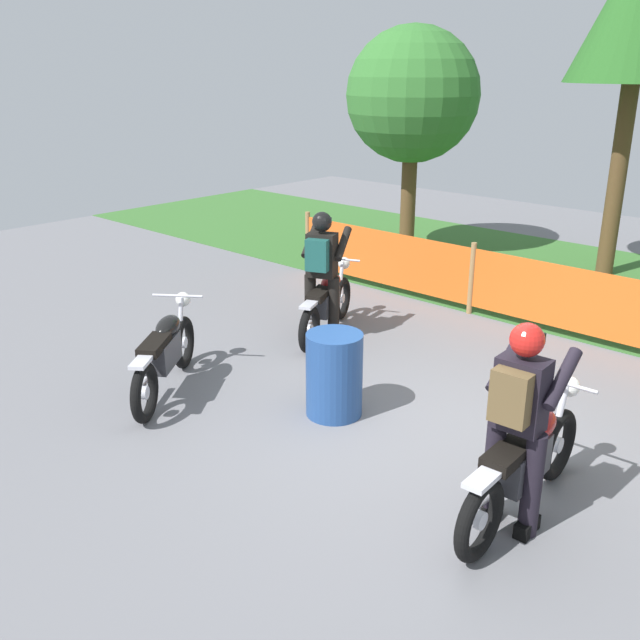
{
  "coord_description": "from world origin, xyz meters",
  "views": [
    {
      "loc": [
        3.3,
        -5.18,
        3.4
      ],
      "look_at": [
        -1.35,
        -0.13,
        0.9
      ],
      "focal_mm": 39.38,
      "sensor_mm": 36.0,
      "label": 1
    }
  ],
  "objects": [
    {
      "name": "rider_lead",
      "position": [
        -2.51,
        1.16,
        0.95
      ],
      "size": [
        0.69,
        0.78,
        1.69
      ],
      "rotation": [
        0.0,
        0.0,
        1.98
      ],
      "color": "black",
      "rests_on": "ground"
    },
    {
      "name": "motorcycle_trailing",
      "position": [
        1.24,
        -0.57,
        0.47
      ],
      "size": [
        0.6,
        2.04,
        0.96
      ],
      "rotation": [
        0.0,
        0.0,
        1.61
      ],
      "color": "black",
      "rests_on": "ground"
    },
    {
      "name": "motorcycle_third",
      "position": [
        -2.71,
        -1.14,
        0.46
      ],
      "size": [
        1.27,
        1.66,
        0.94
      ],
      "rotation": [
        0.0,
        0.0,
        2.21
      ],
      "color": "black",
      "rests_on": "ground"
    },
    {
      "name": "ground",
      "position": [
        0.0,
        0.0,
        -0.01
      ],
      "size": [
        24.0,
        24.0,
        0.02
      ],
      "primitive_type": "cube",
      "color": "slate"
    },
    {
      "name": "barrier_fence",
      "position": [
        0.0,
        3.37,
        0.54
      ],
      "size": [
        9.8,
        0.08,
        1.05
      ],
      "color": "#997547",
      "rests_on": "ground"
    },
    {
      "name": "tree_leftmost",
      "position": [
        -4.35,
        5.56,
        2.88
      ],
      "size": [
        2.38,
        2.38,
        4.09
      ],
      "color": "brown",
      "rests_on": "ground"
    },
    {
      "name": "rider_trailing",
      "position": [
        1.25,
        -0.79,
        0.95
      ],
      "size": [
        0.56,
        0.69,
        1.69
      ],
      "rotation": [
        0.0,
        0.0,
        1.61
      ],
      "color": "black",
      "rests_on": "ground"
    },
    {
      "name": "oil_drum",
      "position": [
        -1.0,
        -0.29,
        0.44
      ],
      "size": [
        0.58,
        0.58,
        0.88
      ],
      "primitive_type": "cylinder",
      "color": "navy",
      "rests_on": "ground"
    },
    {
      "name": "motorcycle_lead",
      "position": [
        -2.59,
        1.35,
        0.44
      ],
      "size": [
        0.91,
        1.81,
        0.91
      ],
      "rotation": [
        0.0,
        0.0,
        1.98
      ],
      "color": "black",
      "rests_on": "ground"
    }
  ]
}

